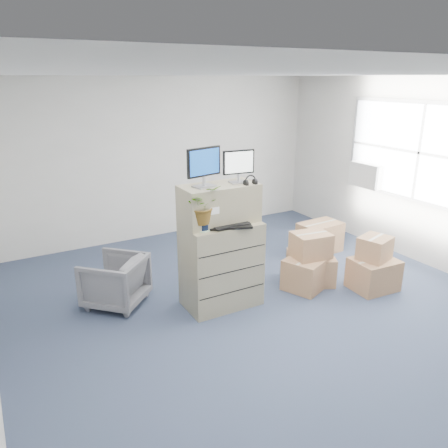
% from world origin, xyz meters
% --- Properties ---
extents(ground, '(7.00, 7.00, 0.00)m').
position_xyz_m(ground, '(0.00, 0.00, 0.00)').
color(ground, '#292F4A').
rests_on(ground, ground).
extents(wall_back, '(6.00, 0.02, 2.80)m').
position_xyz_m(wall_back, '(0.00, 3.51, 1.40)').
color(wall_back, '#B6B5AD').
rests_on(wall_back, ground).
extents(window, '(0.07, 2.72, 1.52)m').
position_xyz_m(window, '(2.96, 0.50, 1.70)').
color(window, gray).
rests_on(window, wall_right).
extents(ac_unit, '(0.24, 0.60, 0.40)m').
position_xyz_m(ac_unit, '(2.87, 1.40, 1.20)').
color(ac_unit, silver).
rests_on(ac_unit, wall_right).
extents(filing_cabinet_lower, '(0.94, 0.58, 1.09)m').
position_xyz_m(filing_cabinet_lower, '(-0.38, 0.66, 0.55)').
color(filing_cabinet_lower, '#978D68').
rests_on(filing_cabinet_lower, ground).
extents(filing_cabinet_upper, '(0.94, 0.48, 0.47)m').
position_xyz_m(filing_cabinet_upper, '(-0.38, 0.71, 1.33)').
color(filing_cabinet_upper, '#978D68').
rests_on(filing_cabinet_upper, filing_cabinet_lower).
extents(monitor_left, '(0.46, 0.23, 0.46)m').
position_xyz_m(monitor_left, '(-0.59, 0.70, 1.82)').
color(monitor_left, '#99999E').
rests_on(monitor_left, filing_cabinet_upper).
extents(monitor_right, '(0.40, 0.18, 0.40)m').
position_xyz_m(monitor_right, '(-0.13, 0.68, 1.78)').
color(monitor_right, '#99999E').
rests_on(monitor_right, filing_cabinet_upper).
extents(headphones, '(0.15, 0.02, 0.15)m').
position_xyz_m(headphones, '(-0.05, 0.54, 1.60)').
color(headphones, black).
rests_on(headphones, filing_cabinet_upper).
extents(keyboard, '(0.55, 0.38, 0.03)m').
position_xyz_m(keyboard, '(-0.36, 0.48, 1.11)').
color(keyboard, black).
rests_on(keyboard, filing_cabinet_lower).
extents(mouse, '(0.11, 0.08, 0.03)m').
position_xyz_m(mouse, '(-0.03, 0.56, 1.11)').
color(mouse, silver).
rests_on(mouse, filing_cabinet_lower).
extents(water_bottle, '(0.07, 0.07, 0.24)m').
position_xyz_m(water_bottle, '(-0.33, 0.71, 1.21)').
color(water_bottle, '#989CA0').
rests_on(water_bottle, filing_cabinet_lower).
extents(phone_dock, '(0.06, 0.05, 0.13)m').
position_xyz_m(phone_dock, '(-0.47, 0.68, 1.14)').
color(phone_dock, silver).
rests_on(phone_dock, filing_cabinet_lower).
extents(external_drive, '(0.23, 0.20, 0.06)m').
position_xyz_m(external_drive, '(-0.03, 0.81, 1.12)').
color(external_drive, black).
rests_on(external_drive, filing_cabinet_lower).
extents(tissue_box, '(0.27, 0.19, 0.09)m').
position_xyz_m(tissue_box, '(-0.08, 0.72, 1.20)').
color(tissue_box, '#3F84D8').
rests_on(tissue_box, external_drive).
extents(potted_plant, '(0.49, 0.52, 0.43)m').
position_xyz_m(potted_plant, '(-0.70, 0.55, 1.34)').
color(potted_plant, '#A4C49E').
rests_on(potted_plant, filing_cabinet_lower).
extents(office_chair, '(0.94, 0.94, 0.71)m').
position_xyz_m(office_chair, '(-1.56, 1.32, 0.35)').
color(office_chair, slate).
rests_on(office_chair, ground).
extents(cardboard_boxes, '(1.77, 1.91, 0.77)m').
position_xyz_m(cardboard_boxes, '(1.36, 0.61, 0.28)').
color(cardboard_boxes, '#9D704B').
rests_on(cardboard_boxes, ground).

